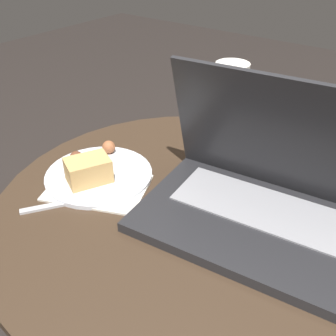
{
  "coord_description": "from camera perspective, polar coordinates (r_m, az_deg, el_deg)",
  "views": [
    {
      "loc": [
        0.3,
        -0.48,
        0.97
      ],
      "look_at": [
        -0.04,
        -0.02,
        0.6
      ],
      "focal_mm": 42.0,
      "sensor_mm": 36.0,
      "label": 1
    }
  ],
  "objects": [
    {
      "name": "fork",
      "position": [
        0.74,
        -12.11,
        -4.49
      ],
      "size": [
        0.12,
        0.17,
        0.0
      ],
      "color": "#B2B2B7",
      "rests_on": "table"
    },
    {
      "name": "napkin",
      "position": [
        0.77,
        -10.13,
        -2.8
      ],
      "size": [
        0.22,
        0.19,
        0.0
      ],
      "color": "silver",
      "rests_on": "table"
    },
    {
      "name": "snack_plate",
      "position": [
        0.79,
        -10.51,
        -0.56
      ],
      "size": [
        0.21,
        0.21,
        0.06
      ],
      "color": "silver",
      "rests_on": "table"
    },
    {
      "name": "table",
      "position": [
        0.81,
        3.45,
        -12.29
      ],
      "size": [
        0.73,
        0.73,
        0.53
      ],
      "color": "#515156",
      "rests_on": "ground_plane"
    },
    {
      "name": "laptop",
      "position": [
        0.68,
        13.16,
        -3.63
      ],
      "size": [
        0.4,
        0.28,
        0.25
      ],
      "color": "#232326",
      "rests_on": "table"
    },
    {
      "name": "beer_glass",
      "position": [
        0.79,
        8.71,
        7.42
      ],
      "size": [
        0.06,
        0.06,
        0.21
      ],
      "color": "gold",
      "rests_on": "table"
    }
  ]
}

